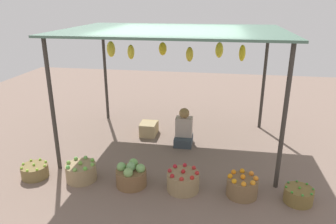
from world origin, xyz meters
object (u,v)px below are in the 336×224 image
Objects in this scene: vendor_person at (184,131)px; basket_green_apples at (81,172)px; basket_oranges at (242,186)px; basket_limes at (35,171)px; basket_cabbages at (131,176)px; basket_red_apples at (183,181)px; wooden_crate_stacked_rear at (148,129)px; wooden_crate_near_vendor at (149,127)px; basket_green_chilies at (298,195)px.

vendor_person is 1.56× the size of basket_green_apples.
basket_limes is at bearing -179.62° from basket_oranges.
basket_oranges is at bearing 0.38° from basket_limes.
basket_cabbages reaches higher than basket_red_apples.
basket_oranges is (1.75, 0.00, -0.02)m from basket_cabbages.
basket_red_apples is 2.24m from wooden_crate_stacked_rear.
basket_limes is 0.82m from basket_green_apples.
wooden_crate_near_vendor is (-0.18, 2.15, -0.05)m from basket_cabbages.
vendor_person is 1.76× the size of basket_limes.
basket_green_apples is at bearing 178.93° from basket_green_chilies.
basket_cabbages reaches higher than basket_limes.
basket_limes is 1.19× the size of wooden_crate_near_vendor.
basket_cabbages reaches higher than basket_oranges.
basket_oranges is 1.27× the size of wooden_crate_near_vendor.
basket_oranges reaches higher than wooden_crate_stacked_rear.
basket_limes is 2.52m from wooden_crate_stacked_rear.
basket_green_apples is 1.34× the size of wooden_crate_near_vendor.
wooden_crate_stacked_rear reaches higher than wooden_crate_near_vendor.
basket_oranges is 2.77m from wooden_crate_stacked_rear.
wooden_crate_stacked_rear reaches higher than basket_green_chilies.
wooden_crate_stacked_rear is (-1.01, 1.99, -0.01)m from basket_red_apples.
vendor_person is at bearing -20.43° from wooden_crate_stacked_rear.
wooden_crate_near_vendor is 1.04× the size of wooden_crate_stacked_rear.
basket_limes is 4.25m from basket_green_chilies.
basket_oranges is (1.10, -1.69, -0.14)m from vendor_person.
basket_oranges reaches higher than basket_green_apples.
basket_limes is 1.05× the size of basket_green_chilies.
basket_green_apples is 3.44m from basket_green_chilies.
basket_green_chilies is 1.18× the size of wooden_crate_stacked_rear.
vendor_person is 2.90m from basket_limes.
vendor_person is 1.70m from basket_red_apples.
basket_limes is 0.87× the size of basket_red_apples.
vendor_person is at bearing 36.28° from basket_limes.
basket_green_apples is 1.19× the size of basket_green_chilies.
basket_limes is 1.69m from basket_cabbages.
wooden_crate_stacked_rear is at bearing -85.67° from wooden_crate_near_vendor.
vendor_person is 0.89m from wooden_crate_stacked_rear.
basket_cabbages is at bearing -111.01° from vendor_person.
basket_red_apples is 2.38m from wooden_crate_near_vendor.
wooden_crate_near_vendor is (0.69, 2.12, -0.02)m from basket_green_apples.
basket_red_apples is at bearing -83.59° from vendor_person.
basket_cabbages is 1.38× the size of wooden_crate_stacked_rear.
basket_green_apples is at bearing 178.21° from basket_cabbages.
basket_green_apples is 1.02× the size of basket_cabbages.
basket_oranges reaches higher than basket_limes.
basket_cabbages is 2.16m from wooden_crate_near_vendor.
vendor_person reaches higher than basket_green_apples.
vendor_person reaches higher than basket_limes.
vendor_person reaches higher than basket_green_chilies.
basket_limes is at bearing -124.65° from wooden_crate_near_vendor.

